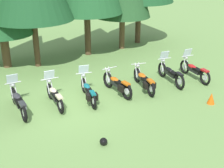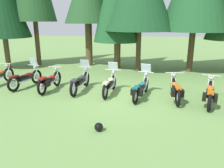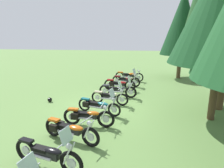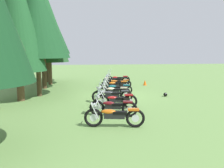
% 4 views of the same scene
% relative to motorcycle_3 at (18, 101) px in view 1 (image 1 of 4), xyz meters
% --- Properties ---
extents(ground_plane, '(80.00, 80.00, 0.00)m').
position_rel_motorcycle_3_xyz_m(ground_plane, '(2.01, -0.58, -0.47)').
color(ground_plane, '#6B934C').
extents(motorcycle_3, '(0.66, 2.40, 1.38)m').
position_rel_motorcycle_3_xyz_m(motorcycle_3, '(0.00, 0.00, 0.00)').
color(motorcycle_3, black).
rests_on(motorcycle_3, ground_plane).
extents(motorcycle_4, '(0.75, 2.14, 1.36)m').
position_rel_motorcycle_3_xyz_m(motorcycle_4, '(1.41, -0.31, -0.00)').
color(motorcycle_4, black).
rests_on(motorcycle_4, ground_plane).
extents(motorcycle_5, '(1.01, 2.28, 1.35)m').
position_rel_motorcycle_3_xyz_m(motorcycle_5, '(2.79, -0.71, -0.02)').
color(motorcycle_5, black).
rests_on(motorcycle_5, ground_plane).
extents(motorcycle_6, '(0.77, 2.26, 1.03)m').
position_rel_motorcycle_3_xyz_m(motorcycle_6, '(4.20, -0.88, -0.02)').
color(motorcycle_6, black).
rests_on(motorcycle_6, ground_plane).
extents(motorcycle_7, '(1.08, 2.32, 1.02)m').
position_rel_motorcycle_3_xyz_m(motorcycle_7, '(5.46, -1.22, -0.02)').
color(motorcycle_7, black).
rests_on(motorcycle_7, ground_plane).
extents(motorcycle_8, '(0.90, 2.35, 1.39)m').
position_rel_motorcycle_3_xyz_m(motorcycle_8, '(7.02, -1.33, 0.00)').
color(motorcycle_8, black).
rests_on(motorcycle_8, ground_plane).
extents(motorcycle_9, '(0.78, 2.31, 1.37)m').
position_rel_motorcycle_3_xyz_m(motorcycle_9, '(8.33, -1.67, -0.01)').
color(motorcycle_9, black).
rests_on(motorcycle_9, ground_plane).
extents(traffic_cone, '(0.32, 0.32, 0.48)m').
position_rel_motorcycle_3_xyz_m(traffic_cone, '(6.78, -3.95, -0.23)').
color(traffic_cone, '#EA590F').
rests_on(traffic_cone, ground_plane).
extents(dropped_helmet, '(0.26, 0.26, 0.26)m').
position_rel_motorcycle_3_xyz_m(dropped_helmet, '(1.43, -3.85, -0.34)').
color(dropped_helmet, black).
rests_on(dropped_helmet, ground_plane).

